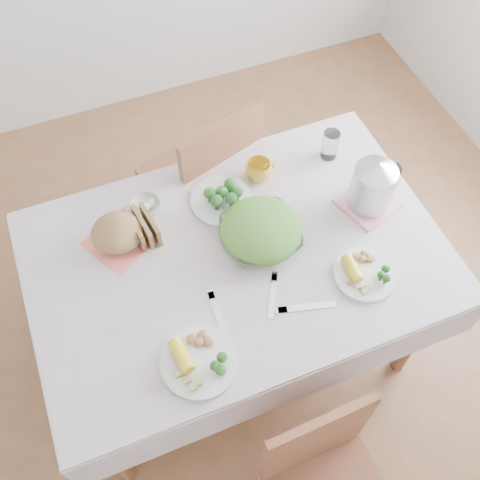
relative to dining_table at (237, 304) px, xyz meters
name	(u,v)px	position (x,y,z in m)	size (l,w,h in m)	color
floor	(238,340)	(0.00, 0.00, -0.38)	(3.60, 3.60, 0.00)	brown
dining_table	(237,304)	(0.00, 0.00, 0.00)	(1.40, 0.90, 0.75)	brown
tablecloth	(237,256)	(0.00, 0.00, 0.38)	(1.50, 1.00, 0.01)	beige
chair_far	(199,177)	(0.06, 0.64, 0.09)	(0.43, 0.43, 0.96)	brown
salad_bowl	(261,235)	(0.10, 0.03, 0.42)	(0.28, 0.28, 0.07)	white
dinner_plate_left	(199,362)	(-0.26, -0.34, 0.40)	(0.25, 0.25, 0.02)	white
dinner_plate_right	(365,274)	(0.39, -0.25, 0.40)	(0.22, 0.22, 0.02)	white
broccoli_plate	(222,201)	(0.03, 0.24, 0.40)	(0.24, 0.24, 0.02)	beige
napkin	(120,242)	(-0.38, 0.21, 0.39)	(0.21, 0.21, 0.00)	#FD7364
bread_loaf	(117,233)	(-0.38, 0.21, 0.45)	(0.19, 0.18, 0.11)	brown
fruit_bowl	(146,206)	(-0.25, 0.32, 0.40)	(0.11, 0.11, 0.04)	white
yellow_mug	(259,170)	(0.21, 0.31, 0.43)	(0.11, 0.11, 0.08)	gold
glass_tumbler	(330,144)	(0.53, 0.31, 0.45)	(0.07, 0.07, 0.13)	white
pink_tray	(367,203)	(0.55, 0.03, 0.40)	(0.19, 0.19, 0.02)	pink
electric_kettle	(373,185)	(0.55, 0.03, 0.51)	(0.16, 0.16, 0.22)	#B2B5BA
fork_left	(218,315)	(-0.15, -0.20, 0.39)	(0.02, 0.19, 0.00)	silver
fork_right	(273,296)	(0.05, -0.20, 0.39)	(0.02, 0.18, 0.00)	silver
knife	(307,307)	(0.14, -0.29, 0.39)	(0.02, 0.20, 0.00)	silver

